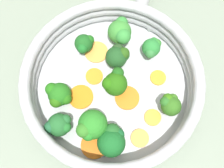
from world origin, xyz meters
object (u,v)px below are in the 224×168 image
at_px(skillet, 112,88).
at_px(broccoli_floret_1, 170,104).
at_px(broccoli_floret_9, 115,82).
at_px(carrot_slice_1, 96,52).
at_px(broccoli_floret_6, 112,140).
at_px(carrot_slice_0, 81,97).
at_px(broccoli_floret_2, 152,48).
at_px(broccoli_floret_4, 59,125).
at_px(broccoli_floret_3, 118,56).
at_px(carrot_slice_4, 94,76).
at_px(broccoli_floret_0, 120,32).
at_px(carrot_slice_7, 128,96).
at_px(broccoli_floret_8, 92,126).
at_px(broccoli_floret_5, 59,95).
at_px(carrot_slice_6, 94,145).
at_px(broccoli_floret_7, 84,44).
at_px(carrot_slice_5, 158,78).
at_px(carrot_slice_2, 153,117).
at_px(carrot_slice_3, 140,138).

height_order(skillet, broccoli_floret_1, broccoli_floret_1).
height_order(broccoli_floret_1, broccoli_floret_9, broccoli_floret_9).
height_order(carrot_slice_1, broccoli_floret_6, broccoli_floret_6).
height_order(carrot_slice_0, broccoli_floret_2, broccoli_floret_2).
bearing_deg(broccoli_floret_4, broccoli_floret_9, -12.59).
bearing_deg(broccoli_floret_3, broccoli_floret_2, -34.42).
bearing_deg(skillet, carrot_slice_4, 97.88).
distance_m(broccoli_floret_0, broccoli_floret_1, 0.16).
xyz_separation_m(carrot_slice_7, broccoli_floret_9, (-0.00, 0.03, 0.03)).
bearing_deg(carrot_slice_0, broccoli_floret_6, -106.17).
bearing_deg(broccoli_floret_8, broccoli_floret_1, -34.91).
bearing_deg(carrot_slice_4, broccoli_floret_4, -170.67).
relative_size(carrot_slice_0, broccoli_floret_8, 0.75).
height_order(carrot_slice_4, broccoli_floret_8, broccoli_floret_8).
distance_m(carrot_slice_4, broccoli_floret_0, 0.09).
distance_m(carrot_slice_4, broccoli_floret_5, 0.07).
bearing_deg(carrot_slice_6, broccoli_floret_7, 45.84).
height_order(carrot_slice_5, broccoli_floret_3, broccoli_floret_3).
bearing_deg(broccoli_floret_9, skillet, 116.53).
xyz_separation_m(carrot_slice_6, broccoli_floret_7, (0.12, 0.13, 0.02)).
bearing_deg(broccoli_floret_8, broccoli_floret_6, -84.85).
bearing_deg(broccoli_floret_7, carrot_slice_1, -66.63).
bearing_deg(broccoli_floret_6, skillet, 38.95).
height_order(broccoli_floret_3, broccoli_floret_6, broccoli_floret_6).
bearing_deg(carrot_slice_6, broccoli_floret_9, 19.94).
bearing_deg(carrot_slice_4, broccoli_floret_7, 57.39).
distance_m(skillet, broccoli_floret_7, 0.09).
distance_m(carrot_slice_7, broccoli_floret_9, 0.04).
bearing_deg(carrot_slice_1, broccoli_floret_0, -21.15).
bearing_deg(carrot_slice_2, carrot_slice_6, 154.45).
height_order(broccoli_floret_5, broccoli_floret_7, broccoli_floret_5).
bearing_deg(carrot_slice_7, broccoli_floret_1, -68.32).
relative_size(carrot_slice_4, carrot_slice_7, 0.73).
height_order(broccoli_floret_3, broccoli_floret_5, broccoli_floret_3).
relative_size(carrot_slice_6, broccoli_floret_7, 1.16).
xyz_separation_m(carrot_slice_7, broccoli_floret_4, (-0.11, 0.05, 0.02)).
bearing_deg(carrot_slice_5, broccoli_floret_9, 142.10).
distance_m(carrot_slice_1, broccoli_floret_2, 0.10).
bearing_deg(carrot_slice_3, broccoli_floret_8, 118.26).
height_order(carrot_slice_5, broccoli_floret_5, broccoli_floret_5).
relative_size(broccoli_floret_0, broccoli_floret_7, 1.33).
height_order(carrot_slice_0, broccoli_floret_0, broccoli_floret_0).
bearing_deg(carrot_slice_7, broccoli_floret_9, 91.49).
bearing_deg(broccoli_floret_1, carrot_slice_4, 104.15).
distance_m(carrot_slice_0, carrot_slice_7, 0.08).
height_order(carrot_slice_0, broccoli_floret_5, broccoli_floret_5).
xyz_separation_m(carrot_slice_2, broccoli_floret_9, (0.00, 0.08, 0.03)).
bearing_deg(broccoli_floret_6, broccoli_floret_4, 112.83).
relative_size(carrot_slice_7, broccoli_floret_3, 0.87).
distance_m(carrot_slice_1, broccoli_floret_3, 0.05).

